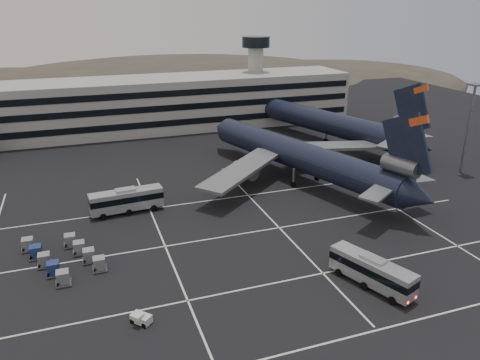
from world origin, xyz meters
The scene contains 11 objects.
ground centered at (0.00, 0.00, 0.00)m, with size 260.00×260.00×0.00m, color black.
lane_markings centered at (0.95, 0.72, 0.01)m, with size 90.00×55.62×0.01m.
terminal centered at (-2.95, 71.14, 6.93)m, with size 125.00×26.00×24.00m.
hills centered at (17.99, 170.00, -12.07)m, with size 352.00×180.00×44.00m.
lightpole_right centered at (58.00, 15.00, 11.82)m, with size 2.40×2.40×18.28m.
trijet_main centered at (24.19, 21.39, 5.25)m, with size 45.26×56.39×18.08m.
trijet_far centered at (42.76, 42.91, 5.43)m, with size 25.47×56.46×18.08m.
bus_near centered at (16.21, -14.44, 2.19)m, with size 6.39×11.53×4.00m.
bus_far centered at (-9.70, 17.85, 2.32)m, with size 12.22×3.88×4.25m.
tug_b centered at (-11.70, -12.33, 0.63)m, with size 2.49×2.53×1.43m.
uld_cluster centered at (-19.92, 4.27, 0.89)m, with size 11.76×13.51×1.81m.
Camera 1 is at (-15.66, -55.99, 32.96)m, focal length 35.00 mm.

